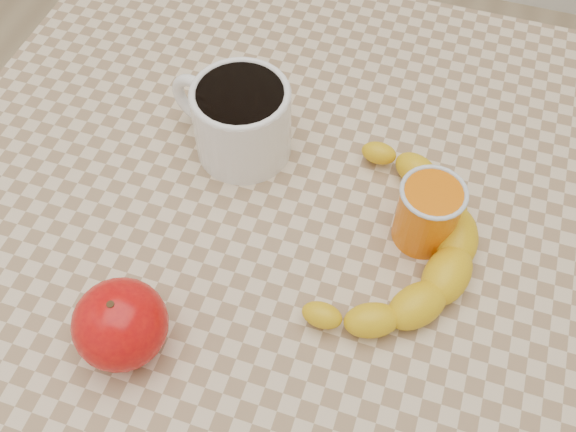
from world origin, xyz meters
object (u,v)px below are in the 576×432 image
(coffee_mug, at_px, (240,117))
(orange_juice_glass, at_px, (428,213))
(table, at_px, (288,269))
(banana, at_px, (392,242))
(apple, at_px, (120,324))

(coffee_mug, bearing_deg, orange_juice_glass, -13.82)
(table, height_order, coffee_mug, coffee_mug)
(table, relative_size, coffee_mug, 5.25)
(orange_juice_glass, bearing_deg, table, -165.63)
(table, xyz_separation_m, banana, (0.10, 0.00, 0.11))
(table, distance_m, orange_juice_glass, 0.18)
(apple, bearing_deg, banana, 39.14)
(orange_juice_glass, distance_m, apple, 0.30)
(coffee_mug, relative_size, orange_juice_glass, 2.07)
(table, xyz_separation_m, orange_juice_glass, (0.13, 0.03, 0.12))
(orange_juice_glass, height_order, banana, orange_juice_glass)
(table, xyz_separation_m, apple, (-0.10, -0.16, 0.12))
(table, relative_size, orange_juice_glass, 10.89)
(coffee_mug, xyz_separation_m, orange_juice_glass, (0.21, -0.05, -0.01))
(banana, bearing_deg, table, -167.85)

